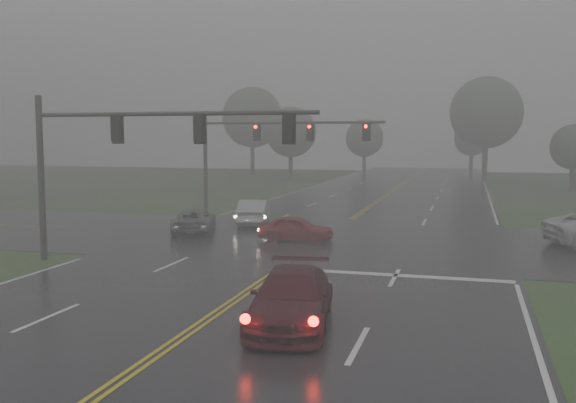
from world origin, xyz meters
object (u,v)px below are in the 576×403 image
(sedan_red, at_px, (296,241))
(car_grey, at_px, (194,232))
(sedan_maroon, at_px, (291,326))
(signal_gantry_near, at_px, (119,146))
(signal_gantry_far, at_px, (258,142))
(sedan_silver, at_px, (254,225))

(sedan_red, relative_size, car_grey, 0.81)
(sedan_maroon, xyz_separation_m, signal_gantry_near, (-8.96, 6.37, 4.83))
(sedan_maroon, bearing_deg, signal_gantry_far, 101.77)
(sedan_red, height_order, car_grey, car_grey)
(sedan_silver, relative_size, car_grey, 1.00)
(signal_gantry_far, bearing_deg, sedan_maroon, -69.54)
(signal_gantry_far, bearing_deg, signal_gantry_near, -90.32)
(signal_gantry_far, bearing_deg, car_grey, -96.13)
(sedan_maroon, distance_m, signal_gantry_far, 25.82)
(sedan_red, relative_size, signal_gantry_near, 0.31)
(signal_gantry_far, bearing_deg, sedan_red, -61.97)
(sedan_red, bearing_deg, signal_gantry_near, 140.94)
(sedan_red, relative_size, signal_gantry_far, 0.30)
(signal_gantry_near, xyz_separation_m, signal_gantry_far, (0.10, 17.38, 0.03))
(car_grey, bearing_deg, sedan_red, 148.16)
(sedan_red, height_order, signal_gantry_near, signal_gantry_near)
(sedan_maroon, xyz_separation_m, sedan_red, (-3.61, 13.89, 0.00))
(signal_gantry_near, bearing_deg, sedan_red, 54.55)
(sedan_maroon, distance_m, sedan_red, 14.35)
(car_grey, height_order, signal_gantry_near, signal_gantry_near)
(sedan_red, xyz_separation_m, signal_gantry_near, (-5.35, -7.52, 4.83))
(sedan_silver, height_order, car_grey, sedan_silver)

